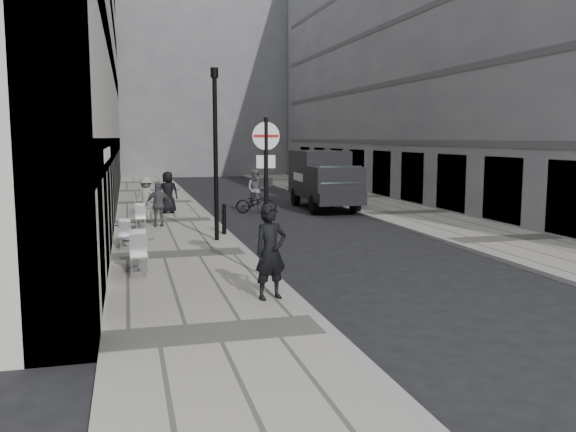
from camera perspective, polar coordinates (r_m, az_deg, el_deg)
name	(u,v)px	position (r m, az deg, el deg)	size (l,w,h in m)	color
ground	(382,386)	(9.22, 8.76, -15.43)	(120.00, 120.00, 0.00)	black
sidewalk	(165,222)	(26.06, -11.44, -0.52)	(4.00, 60.00, 0.12)	gray
far_sidewalk	(405,213)	(28.84, 10.93, 0.24)	(4.00, 60.00, 0.12)	gray
building_left	(69,25)	(32.84, -19.84, 16.45)	(4.00, 45.00, 18.00)	beige
building_right	(440,23)	(37.26, 14.06, 17.08)	(6.00, 45.00, 20.00)	gray
building_far	(175,64)	(64.40, -10.56, 13.85)	(24.00, 16.00, 22.00)	gray
walking_man	(271,252)	(12.99, -1.64, -3.39)	(0.74, 0.49, 2.04)	black
sign_post	(266,176)	(14.82, -2.07, 3.76)	(0.67, 0.11, 3.93)	black
lamppost	(215,146)	(20.48, -6.80, 6.55)	(0.26, 0.26, 5.71)	black
bollard_near	(224,220)	(21.93, -5.97, -0.36)	(0.14, 0.14, 1.03)	black
bollard_far	(223,222)	(22.19, -6.07, -0.57)	(0.11, 0.11, 0.80)	black
panel_van	(323,176)	(30.61, 3.28, 3.72)	(2.54, 6.26, 2.90)	black
cyclist	(256,196)	(28.78, -3.00, 1.85)	(2.05, 1.29, 2.08)	black
pedestrian_a	(159,204)	(24.14, -12.00, 1.06)	(1.02, 0.42, 1.73)	#4D4D52
pedestrian_b	(146,197)	(27.02, -13.13, 1.72)	(1.14, 0.66, 1.77)	gray
pedestrian_c	(168,192)	(28.43, -11.17, 2.20)	(0.94, 0.61, 1.92)	black
cafe_table_near	(138,251)	(16.24, -13.82, -3.23)	(0.80, 1.80, 1.02)	#B1B1B3
cafe_table_mid	(125,233)	(19.95, -15.00, -1.58)	(0.66, 1.49, 0.85)	silver
cafe_table_far	(140,216)	(23.87, -13.64, -0.02)	(0.71, 1.61, 0.92)	silver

